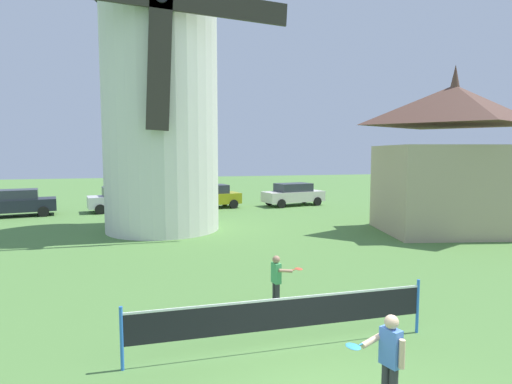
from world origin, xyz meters
The scene contains 9 objects.
windmill centered at (-1.93, 15.07, 6.91)m, with size 10.30×6.05×14.83m.
tennis_net centered at (-0.26, 2.03, 0.69)m, with size 5.77×0.06×1.10m.
player_near centered at (0.64, 0.00, 0.77)m, with size 0.84×0.44×1.36m.
player_far centered at (0.32, 4.21, 0.69)m, with size 0.76×0.40×1.21m.
parked_car_black centered at (-10.07, 21.48, 0.81)m, with size 4.60×2.56×1.56m.
parked_car_silver centered at (-4.18, 22.19, 0.81)m, with size 4.31×2.45×1.56m.
parked_car_mustard centered at (1.45, 22.22, 0.81)m, with size 4.06×2.43×1.56m.
parked_car_cream centered at (7.25, 22.13, 0.81)m, with size 4.52×2.55×1.56m.
chapel centered at (10.82, 10.97, 3.28)m, with size 7.11×5.81×7.60m.
Camera 1 is at (-2.64, -4.96, 3.63)m, focal length 28.96 mm.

